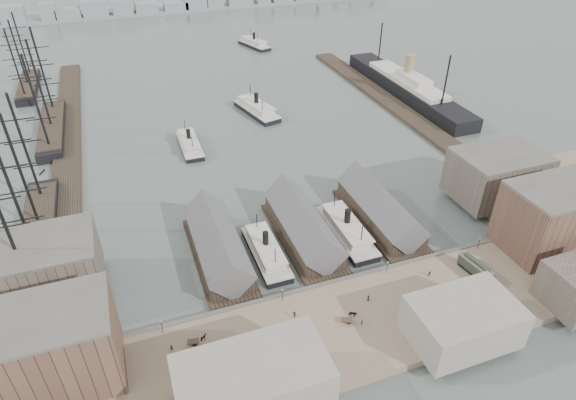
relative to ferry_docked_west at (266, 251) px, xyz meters
name	(u,v)px	position (x,y,z in m)	size (l,w,h in m)	color
ground	(325,275)	(13.00, -12.88, -2.20)	(900.00, 900.00, 0.00)	#4E5B56
quay	(358,325)	(13.00, -32.88, -1.20)	(180.00, 30.00, 2.00)	#857059
seawall	(333,284)	(13.00, -18.08, -1.05)	(180.00, 1.20, 2.30)	#59544C
west_wharf	(67,151)	(-55.00, 87.12, -1.40)	(10.00, 220.00, 1.60)	#2D231C
east_wharf	(400,110)	(91.00, 77.12, -1.40)	(10.00, 180.00, 1.60)	#2D231C
ferry_shed_west	(218,246)	(-13.00, 3.99, 2.44)	(14.00, 42.00, 12.60)	#2D231C
ferry_shed_center	(303,227)	(13.00, 3.99, 2.44)	(14.00, 42.00, 12.60)	#2D231C
ferry_shed_east	(380,210)	(39.00, 3.99, 2.44)	(14.00, 42.00, 12.60)	#2D231C
warehouse_west_front	(36,354)	(-57.00, -24.88, 8.80)	(32.00, 18.00, 18.00)	brown
warehouse_west_back	(46,268)	(-57.00, 5.12, 6.80)	(26.00, 20.00, 14.00)	#60564C
warehouse_east_front	(557,217)	(79.00, -24.88, 9.30)	(30.00, 18.00, 19.00)	brown
warehouse_east_back	(497,176)	(81.00, 2.12, 7.30)	(28.00, 20.00, 15.00)	#60564C
street_bldg_center	(463,322)	(33.00, -44.88, 4.80)	(24.00, 16.00, 10.00)	gray
street_bldg_west	(253,384)	(-17.00, -44.88, 5.80)	(30.00, 16.00, 12.00)	gray
lamp_post_far_w	(161,324)	(-32.00, -19.88, 2.51)	(0.44, 0.44, 3.92)	black
lamp_post_near_w	(282,293)	(-2.00, -19.88, 2.51)	(0.44, 0.44, 3.92)	black
lamp_post_near_e	(387,265)	(28.00, -19.88, 2.51)	(0.44, 0.44, 3.92)	black
lamp_post_far_e	(479,241)	(58.00, -19.88, 2.51)	(0.44, 0.44, 3.92)	black
far_shore	(158,7)	(10.93, 321.26, 1.71)	(500.00, 40.00, 15.72)	gray
ferry_docked_west	(266,251)	(0.00, 0.00, 0.00)	(7.88, 26.26, 9.38)	black
ferry_docked_east	(346,230)	(26.00, 0.91, 0.20)	(8.60, 28.67, 10.24)	black
ferry_open_near	(190,144)	(-8.36, 74.51, -0.11)	(7.65, 24.98, 8.90)	black
ferry_open_mid	(257,109)	(27.15, 98.36, 0.29)	(15.48, 30.94, 10.60)	black
ferry_open_far	(254,43)	(56.68, 200.47, 0.05)	(15.88, 28.07, 9.60)	black
sailing_ship_near	(38,238)	(-61.93, 27.92, 0.69)	(9.58, 66.00, 39.39)	black
sailing_ship_mid	(52,127)	(-61.01, 108.26, 0.66)	(9.70, 56.04, 39.88)	black
sailing_ship_far	(28,85)	(-74.68, 167.60, 0.33)	(8.52, 47.32, 35.02)	black
ocean_steamer	(407,86)	(105.00, 95.42, 2.10)	(13.67, 99.92, 19.98)	black
tram	(475,268)	(50.19, -28.30, 1.76)	(4.37, 11.06, 3.83)	black
horse_cart_left	(201,339)	(-24.09, -25.51, 0.60)	(4.80, 2.36, 1.57)	black
horse_cart_center	(351,316)	(11.68, -31.24, 0.63)	(4.83, 3.47, 1.66)	black
horse_cart_right	(415,316)	(26.39, -36.68, 0.57)	(4.75, 2.51, 1.48)	black
pedestrian_0	(171,348)	(-30.85, -25.88, 0.68)	(0.64, 0.47, 1.76)	black
pedestrian_1	(226,354)	(-19.61, -31.84, 0.69)	(0.86, 0.67, 1.77)	black
pedestrian_2	(294,315)	(-1.14, -26.17, 0.71)	(1.18, 0.68, 1.82)	black
pedestrian_3	(279,346)	(-7.77, -33.71, 0.66)	(1.00, 0.42, 1.71)	black
pedestrian_4	(368,298)	(18.51, -27.26, 0.60)	(0.78, 0.51, 1.60)	black
pedestrian_5	(362,322)	(13.21, -33.96, 0.68)	(0.64, 0.47, 1.76)	black
pedestrian_6	(430,274)	(38.20, -25.01, 0.64)	(0.81, 0.63, 1.67)	black
pedestrian_7	(497,292)	(50.53, -36.91, 0.64)	(1.08, 0.62, 1.67)	black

